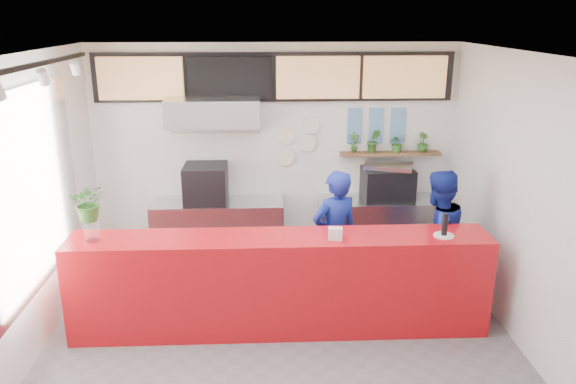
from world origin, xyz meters
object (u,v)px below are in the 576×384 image
(espresso_machine, at_px, (387,184))
(pepper_mill, at_px, (445,224))
(panini_oven, at_px, (206,184))
(service_counter, at_px, (280,283))
(staff_right, at_px, (436,238))
(staff_center, at_px, (335,237))

(espresso_machine, xyz_separation_m, pepper_mill, (0.20, -1.87, 0.12))
(panini_oven, bearing_deg, pepper_mill, -34.39)
(service_counter, xyz_separation_m, espresso_machine, (1.54, 1.80, 0.57))
(espresso_machine, relative_size, pepper_mill, 2.84)
(service_counter, relative_size, espresso_machine, 6.62)
(staff_right, height_order, pepper_mill, staff_right)
(staff_right, bearing_deg, espresso_machine, -102.09)
(pepper_mill, bearing_deg, staff_center, 146.11)
(service_counter, relative_size, staff_center, 2.75)
(panini_oven, relative_size, staff_right, 0.35)
(panini_oven, height_order, pepper_mill, panini_oven)
(service_counter, xyz_separation_m, staff_right, (1.86, 0.54, 0.28))
(service_counter, distance_m, espresso_machine, 2.44)
(panini_oven, relative_size, pepper_mill, 2.38)
(service_counter, distance_m, staff_right, 1.96)
(staff_center, bearing_deg, espresso_machine, -149.83)
(espresso_machine, xyz_separation_m, staff_center, (-0.87, -1.15, -0.30))
(staff_center, height_order, staff_right, staff_right)
(panini_oven, bearing_deg, espresso_machine, 0.38)
(staff_center, bearing_deg, pepper_mill, 123.24)
(service_counter, relative_size, staff_right, 2.72)
(panini_oven, xyz_separation_m, staff_right, (2.81, -1.26, -0.33))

